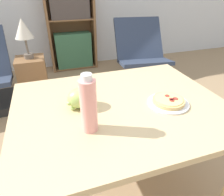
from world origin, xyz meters
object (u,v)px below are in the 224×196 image
(lounge_chair_far, at_px, (141,64))
(side_table, at_px, (34,78))
(grape_bunch, at_px, (81,98))
(table_lamp, at_px, (23,30))
(drink_bottle, at_px, (89,105))
(bookshelf, at_px, (71,24))
(pizza_on_plate, at_px, (168,102))

(lounge_chair_far, relative_size, side_table, 1.67)
(grape_bunch, height_order, table_lamp, table_lamp)
(grape_bunch, bearing_deg, table_lamp, 102.60)
(drink_bottle, relative_size, bookshelf, 0.17)
(bookshelf, distance_m, table_lamp, 1.11)
(side_table, bearing_deg, pizza_on_plate, -64.16)
(lounge_chair_far, bearing_deg, side_table, -171.82)
(drink_bottle, xyz_separation_m, lounge_chair_far, (1.14, 1.76, -0.57))
(grape_bunch, distance_m, bookshelf, 2.48)
(pizza_on_plate, height_order, grape_bunch, grape_bunch)
(drink_bottle, relative_size, lounge_chair_far, 0.32)
(pizza_on_plate, distance_m, table_lamp, 1.89)
(pizza_on_plate, height_order, lounge_chair_far, lounge_chair_far)
(drink_bottle, xyz_separation_m, bookshelf, (0.30, 2.67, -0.12))
(table_lamp, bearing_deg, lounge_chair_far, -0.65)
(lounge_chair_far, xyz_separation_m, bookshelf, (-0.84, 0.91, 0.45))
(pizza_on_plate, bearing_deg, grape_bunch, 164.94)
(pizza_on_plate, relative_size, lounge_chair_far, 0.26)
(grape_bunch, bearing_deg, lounge_chair_far, 53.86)
(lounge_chair_far, xyz_separation_m, side_table, (-1.49, 0.02, -0.02))
(grape_bunch, xyz_separation_m, drink_bottle, (-0.00, -0.21, 0.08))
(side_table, xyz_separation_m, table_lamp, (0.00, 0.00, 0.59))
(pizza_on_plate, height_order, table_lamp, table_lamp)
(grape_bunch, distance_m, side_table, 1.69)
(grape_bunch, relative_size, lounge_chair_far, 0.18)
(pizza_on_plate, xyz_separation_m, lounge_chair_far, (0.66, 1.68, -0.45))
(pizza_on_plate, height_order, side_table, pizza_on_plate)
(drink_bottle, bearing_deg, pizza_on_plate, 9.64)
(lounge_chair_far, height_order, side_table, lounge_chair_far)
(drink_bottle, distance_m, side_table, 1.91)
(pizza_on_plate, bearing_deg, side_table, 115.84)
(pizza_on_plate, xyz_separation_m, drink_bottle, (-0.47, -0.08, 0.12))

